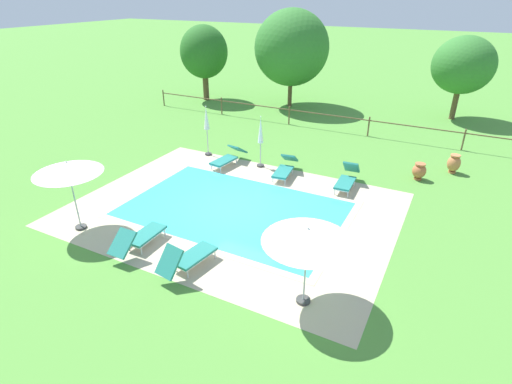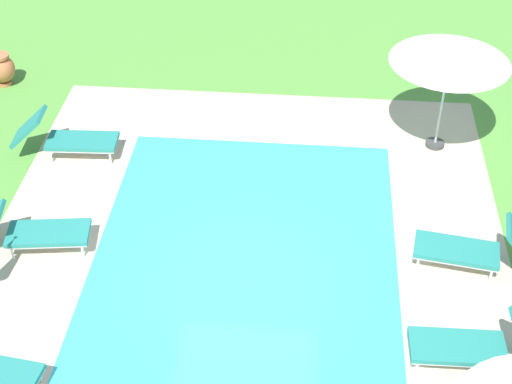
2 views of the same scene
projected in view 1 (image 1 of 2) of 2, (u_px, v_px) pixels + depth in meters
ground_plane at (234, 209)px, 14.29m from camera, size 160.00×160.00×0.00m
pool_deck_paving at (234, 209)px, 14.29m from camera, size 11.08×8.39×0.01m
swimming_pool_water at (234, 209)px, 14.28m from camera, size 7.50×4.81×0.01m
pool_coping_rim at (234, 209)px, 14.28m from camera, size 7.98×5.29×0.01m
sun_lounger_north_near_steps at (285, 168)px, 16.66m from camera, size 0.86×2.08×0.81m
sun_lounger_north_mid at (188, 257)px, 11.03m from camera, size 0.88×1.93×0.98m
sun_lounger_north_far at (228, 157)px, 17.72m from camera, size 0.85×2.09×0.80m
sun_lounger_north_end at (140, 237)px, 11.98m from camera, size 0.64×1.99×0.86m
sun_lounger_south_near_corner at (347, 178)px, 15.69m from camera, size 0.69×1.96×0.92m
patio_umbrella_open_foreground at (308, 235)px, 9.16m from camera, size 2.14×2.14×2.19m
patio_umbrella_open_by_bench at (68, 168)px, 12.17m from camera, size 2.07×2.07×2.38m
patio_umbrella_closed_row_mid_west at (207, 123)px, 18.28m from camera, size 0.32×0.32×2.35m
patio_umbrella_closed_row_centre at (261, 135)px, 17.08m from camera, size 0.32×0.32×2.28m
terracotta_urn_near_fence at (419, 171)px, 16.36m from camera, size 0.55×0.55×0.70m
terracotta_urn_by_tree at (454, 163)px, 16.93m from camera, size 0.53×0.53×0.82m
perimeter_fence at (327, 117)px, 22.07m from camera, size 22.96×0.08×1.05m
tree_far_west at (463, 65)px, 22.88m from camera, size 3.46×3.46×4.76m
tree_west_mid at (292, 48)px, 25.34m from camera, size 4.72×4.72×6.06m
tree_centre at (204, 52)px, 27.10m from camera, size 3.21×3.21×4.99m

